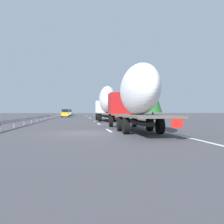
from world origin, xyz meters
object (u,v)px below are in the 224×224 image
(truck_trailing, at_px, (135,95))
(car_yellow_coupe, at_px, (65,113))
(truck_lead, at_px, (106,102))
(road_sign, at_px, (110,107))
(car_silver_hatch, at_px, (69,112))
(car_blue_sedan, at_px, (70,112))
(car_white_van, at_px, (67,113))

(truck_trailing, distance_m, car_yellow_coupe, 44.02)
(truck_lead, distance_m, car_yellow_coupe, 25.19)
(road_sign, bearing_deg, car_yellow_coupe, 69.37)
(car_yellow_coupe, distance_m, road_sign, 11.10)
(truck_lead, xyz_separation_m, car_silver_hatch, (47.46, 7.29, -1.77))
(car_yellow_coupe, bearing_deg, car_blue_sedan, 0.43)
(truck_trailing, relative_size, car_silver_hatch, 2.95)
(car_yellow_coupe, distance_m, car_silver_hatch, 23.39)
(truck_trailing, bearing_deg, road_sign, -4.49)
(truck_trailing, height_order, car_blue_sedan, truck_trailing)
(car_yellow_coupe, bearing_deg, truck_trailing, -170.59)
(car_yellow_coupe, xyz_separation_m, car_white_van, (14.41, 0.23, 0.00))
(truck_lead, relative_size, car_white_van, 3.20)
(truck_trailing, xyz_separation_m, car_yellow_coupe, (43.39, 7.20, -1.64))
(truck_lead, bearing_deg, car_white_van, 10.92)
(truck_trailing, relative_size, road_sign, 4.04)
(car_blue_sedan, xyz_separation_m, car_silver_hatch, (-12.11, -0.18, 0.06))
(car_white_van, distance_m, car_silver_hatch, 8.98)
(car_white_van, bearing_deg, car_yellow_coupe, -179.08)
(truck_trailing, bearing_deg, car_white_van, 7.32)
(car_blue_sedan, bearing_deg, road_sign, -164.98)
(car_blue_sedan, distance_m, car_silver_hatch, 12.12)
(truck_lead, bearing_deg, car_blue_sedan, 7.14)
(car_blue_sedan, relative_size, car_white_van, 0.97)
(car_yellow_coupe, xyz_separation_m, car_silver_hatch, (23.39, 0.09, 0.04))
(truck_lead, relative_size, car_silver_hatch, 2.85)
(car_blue_sedan, bearing_deg, truck_lead, -172.86)
(car_white_van, distance_m, road_sign, 21.15)
(car_blue_sedan, height_order, car_silver_hatch, car_silver_hatch)
(car_blue_sedan, xyz_separation_m, car_white_van, (-21.09, -0.04, 0.02))
(truck_trailing, xyz_separation_m, car_blue_sedan, (78.90, 7.46, -1.66))
(truck_lead, height_order, car_white_van, truck_lead)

